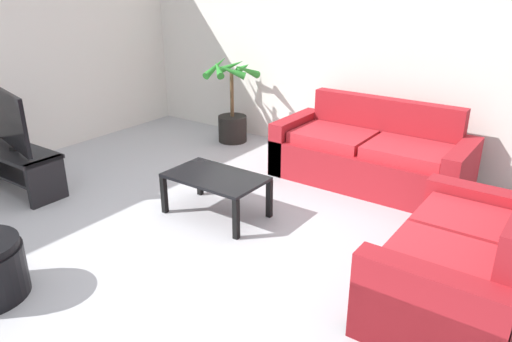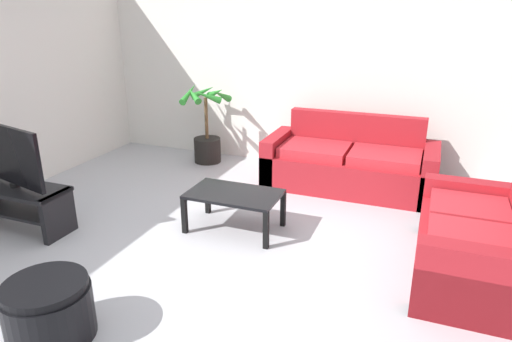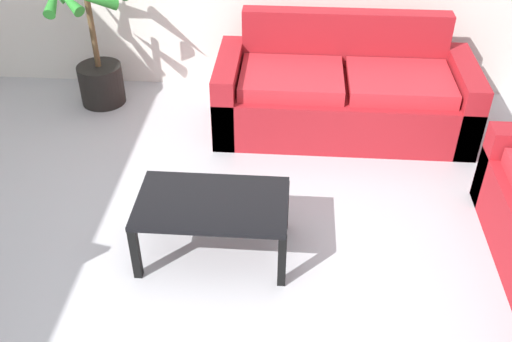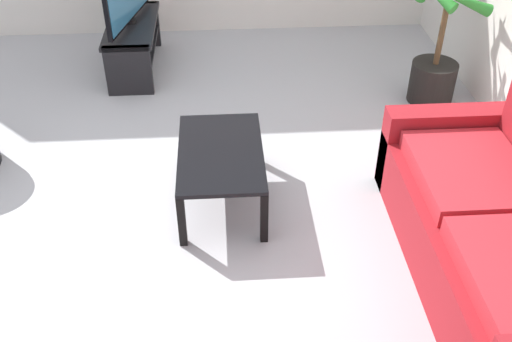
{
  "view_description": "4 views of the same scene",
  "coord_description": "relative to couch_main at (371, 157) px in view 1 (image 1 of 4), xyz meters",
  "views": [
    {
      "loc": [
        2.81,
        -2.59,
        2.19
      ],
      "look_at": [
        0.39,
        0.78,
        0.51
      ],
      "focal_mm": 34.33,
      "sensor_mm": 36.0,
      "label": 1
    },
    {
      "loc": [
        1.78,
        -3.26,
        2.2
      ],
      "look_at": [
        0.21,
        0.74,
        0.65
      ],
      "focal_mm": 32.11,
      "sensor_mm": 36.0,
      "label": 2
    },
    {
      "loc": [
        0.47,
        -2.09,
        2.68
      ],
      "look_at": [
        0.26,
        0.82,
        0.54
      ],
      "focal_mm": 41.03,
      "sensor_mm": 36.0,
      "label": 3
    },
    {
      "loc": [
        3.29,
        0.68,
        2.67
      ],
      "look_at": [
        0.56,
        0.87,
        0.65
      ],
      "focal_mm": 41.8,
      "sensor_mm": 36.0,
      "label": 4
    }
  ],
  "objects": [
    {
      "name": "tv_stand",
      "position": [
        -2.97,
        -2.41,
        0.0
      ],
      "size": [
        1.1,
        0.45,
        0.47
      ],
      "color": "black",
      "rests_on": "ground"
    },
    {
      "name": "tv",
      "position": [
        -2.97,
        -2.41,
        0.5
      ],
      "size": [
        1.05,
        0.28,
        0.64
      ],
      "color": "black",
      "rests_on": "tv_stand"
    },
    {
      "name": "couch_main",
      "position": [
        0.0,
        0.0,
        0.0
      ],
      "size": [
        2.1,
        0.9,
        0.9
      ],
      "color": "maroon",
      "rests_on": "ground"
    },
    {
      "name": "coffee_table",
      "position": [
        -0.88,
        -1.62,
        0.05
      ],
      "size": [
        0.94,
        0.57,
        0.41
      ],
      "color": "black",
      "rests_on": "ground"
    },
    {
      "name": "couch_loveseat",
      "position": [
        1.4,
        -1.67,
        -0.0
      ],
      "size": [
        0.9,
        1.59,
        0.9
      ],
      "color": "maroon",
      "rests_on": "ground"
    },
    {
      "name": "potted_palm",
      "position": [
        -2.16,
        0.26,
        0.14
      ],
      "size": [
        0.63,
        0.61,
        1.16
      ],
      "color": "black",
      "rests_on": "ground"
    },
    {
      "name": "ground_plane",
      "position": [
        -0.88,
        -2.28,
        -0.3
      ],
      "size": [
        6.6,
        6.6,
        0.0
      ],
      "primitive_type": "plane",
      "color": "#B2B2B7"
    },
    {
      "name": "wall_back",
      "position": [
        -0.88,
        0.72,
        1.05
      ],
      "size": [
        6.0,
        0.06,
        2.7
      ],
      "primitive_type": "cube",
      "color": "silver",
      "rests_on": "ground"
    }
  ]
}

